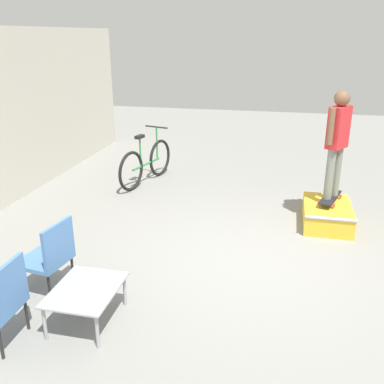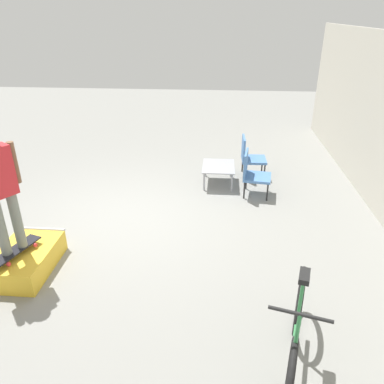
{
  "view_description": "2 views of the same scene",
  "coord_description": "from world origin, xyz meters",
  "views": [
    {
      "loc": [
        -5.1,
        -0.31,
        2.87
      ],
      "look_at": [
        0.24,
        0.89,
        0.84
      ],
      "focal_mm": 40.0,
      "sensor_mm": 36.0,
      "label": 1
    },
    {
      "loc": [
        5.59,
        1.62,
        3.29
      ],
      "look_at": [
        0.2,
        1.19,
        0.67
      ],
      "focal_mm": 35.0,
      "sensor_mm": 36.0,
      "label": 2
    }
  ],
  "objects": [
    {
      "name": "skateboard_on_ramp",
      "position": [
        1.63,
        -1.07,
        0.41
      ],
      "size": [
        0.79,
        0.42,
        0.07
      ],
      "rotation": [
        0.0,
        0.0,
        -0.31
      ],
      "color": "black",
      "rests_on": "skate_ramp_box"
    },
    {
      "name": "ground_plane",
      "position": [
        0.0,
        0.0,
        0.0
      ],
      "size": [
        24.0,
        24.0,
        0.0
      ],
      "primitive_type": "plane",
      "color": "gray"
    },
    {
      "name": "patio_chair_left",
      "position": [
        -2.12,
        2.26,
        0.47
      ],
      "size": [
        0.53,
        0.53,
        0.88
      ],
      "rotation": [
        0.0,
        0.0,
        3.17
      ],
      "color": "black",
      "rests_on": "ground_plane"
    },
    {
      "name": "coffee_table",
      "position": [
        -1.65,
        1.59,
        0.36
      ],
      "size": [
        0.82,
        0.66,
        0.4
      ],
      "color": "#9E9EA3",
      "rests_on": "ground_plane"
    },
    {
      "name": "skate_ramp_box",
      "position": [
        1.5,
        -1.04,
        0.16
      ],
      "size": [
        1.14,
        0.73,
        0.35
      ],
      "color": "gold",
      "rests_on": "ground_plane"
    },
    {
      "name": "patio_chair_right",
      "position": [
        -1.18,
        2.26,
        0.47
      ],
      "size": [
        0.59,
        0.59,
        0.88
      ],
      "rotation": [
        0.0,
        0.0,
        3.0
      ],
      "color": "black",
      "rests_on": "ground_plane"
    },
    {
      "name": "bicycle",
      "position": [
        2.82,
        2.42,
        0.41
      ],
      "size": [
        1.8,
        0.63,
        1.09
      ],
      "rotation": [
        0.0,
        0.0,
        -0.26
      ],
      "color": "black",
      "rests_on": "ground_plane"
    }
  ]
}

